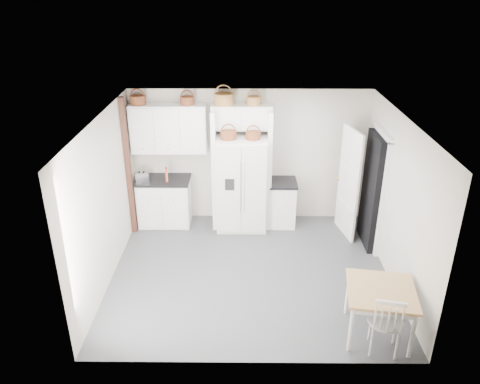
{
  "coord_description": "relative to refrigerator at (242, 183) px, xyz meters",
  "views": [
    {
      "loc": [
        -0.11,
        -6.47,
        4.45
      ],
      "look_at": [
        -0.17,
        0.4,
        1.28
      ],
      "focal_mm": 35.0,
      "sensor_mm": 36.0,
      "label": 1
    }
  ],
  "objects": [
    {
      "name": "refrigerator",
      "position": [
        0.0,
        0.0,
        0.0
      ],
      "size": [
        0.93,
        0.75,
        1.8
      ],
      "primitive_type": "cube",
      "color": "silver",
      "rests_on": "floor"
    },
    {
      "name": "door_slab",
      "position": [
        1.95,
        -0.28,
        0.12
      ],
      "size": [
        0.21,
        0.79,
        2.05
      ],
      "primitive_type": "cube",
      "rotation": [
        0.0,
        0.0,
        -1.36
      ],
      "color": "white",
      "rests_on": "floor"
    },
    {
      "name": "fridge_panel_left",
      "position": [
        -0.51,
        0.09,
        0.25
      ],
      "size": [
        0.08,
        0.6,
        2.3
      ],
      "primitive_type": "cube",
      "color": "silver",
      "rests_on": "floor"
    },
    {
      "name": "basket_fridge_b",
      "position": [
        0.2,
        -0.1,
        0.97
      ],
      "size": [
        0.26,
        0.26,
        0.14
      ],
      "primitive_type": "cylinder",
      "color": "#5A2F16",
      "rests_on": "refrigerator"
    },
    {
      "name": "doorway_void",
      "position": [
        2.31,
        -0.61,
        0.12
      ],
      "size": [
        0.18,
        0.85,
        2.05
      ],
      "primitive_type": "cube",
      "color": "black",
      "rests_on": "floor"
    },
    {
      "name": "trim_post",
      "position": [
        -2.05,
        -0.26,
        0.4
      ],
      "size": [
        0.09,
        0.09,
        2.6
      ],
      "primitive_type": "cube",
      "color": "black",
      "rests_on": "floor"
    },
    {
      "name": "cookbook_cream",
      "position": [
        -1.41,
        0.01,
        0.17
      ],
      "size": [
        0.07,
        0.16,
        0.24
      ],
      "primitive_type": "cube",
      "rotation": [
        0.0,
        0.0,
        0.21
      ],
      "color": "beige",
      "rests_on": "counter_left"
    },
    {
      "name": "dining_table",
      "position": [
        1.85,
        -3.06,
        -0.54
      ],
      "size": [
        1.0,
        1.0,
        0.73
      ],
      "primitive_type": "cube",
      "rotation": [
        0.0,
        0.0,
        -0.15
      ],
      "color": "#AC8C4B",
      "rests_on": "floor"
    },
    {
      "name": "basket_upper_a",
      "position": [
        -1.87,
        0.22,
        1.53
      ],
      "size": [
        0.28,
        0.28,
        0.16
      ],
      "primitive_type": "cylinder",
      "color": "#5A2F16",
      "rests_on": "upper_cabinet"
    },
    {
      "name": "wall_right",
      "position": [
        2.4,
        -1.61,
        0.4
      ],
      "size": [
        0.0,
        4.0,
        4.0
      ],
      "primitive_type": "plane",
      "rotation": [
        1.57,
        0.0,
        -1.57
      ],
      "color": "#B4B0A8",
      "rests_on": "floor"
    },
    {
      "name": "basket_upper_c",
      "position": [
        -0.98,
        0.22,
        1.52
      ],
      "size": [
        0.25,
        0.25,
        0.15
      ],
      "primitive_type": "cylinder",
      "color": "#5A2F16",
      "rests_on": "upper_cabinet"
    },
    {
      "name": "basket_bridge_b",
      "position": [
        0.21,
        0.22,
        1.52
      ],
      "size": [
        0.26,
        0.26,
        0.15
      ],
      "primitive_type": "cylinder",
      "color": "#965A2D",
      "rests_on": "bridge_cabinet"
    },
    {
      "name": "bridge_cabinet",
      "position": [
        -0.0,
        0.22,
        1.22
      ],
      "size": [
        1.12,
        0.34,
        0.45
      ],
      "primitive_type": "cube",
      "color": "silver",
      "rests_on": "wall_back"
    },
    {
      "name": "ceiling",
      "position": [
        0.15,
        -1.61,
        1.7
      ],
      "size": [
        4.5,
        4.5,
        0.0
      ],
      "primitive_type": "plane",
      "color": "white",
      "rests_on": "wall_back"
    },
    {
      "name": "wall_back",
      "position": [
        0.15,
        0.39,
        0.4
      ],
      "size": [
        4.5,
        0.0,
        4.5
      ],
      "primitive_type": "plane",
      "rotation": [
        1.57,
        0.0,
        0.0
      ],
      "color": "#B4B0A8",
      "rests_on": "floor"
    },
    {
      "name": "base_cab_right",
      "position": [
        0.79,
        0.09,
        -0.47
      ],
      "size": [
        0.49,
        0.59,
        0.86
      ],
      "primitive_type": "cube",
      "color": "silver",
      "rests_on": "floor"
    },
    {
      "name": "counter_left",
      "position": [
        -1.5,
        0.09,
        0.02
      ],
      "size": [
        1.02,
        0.66,
        0.04
      ],
      "primitive_type": "cube",
      "color": "black",
      "rests_on": "base_cab_left"
    },
    {
      "name": "basket_fridge_a",
      "position": [
        -0.24,
        -0.1,
        0.98
      ],
      "size": [
        0.28,
        0.28,
        0.15
      ],
      "primitive_type": "cylinder",
      "color": "#5A2F16",
      "rests_on": "refrigerator"
    },
    {
      "name": "counter_right",
      "position": [
        0.79,
        0.09,
        -0.02
      ],
      "size": [
        0.53,
        0.63,
        0.04
      ],
      "primitive_type": "cube",
      "color": "black",
      "rests_on": "base_cab_right"
    },
    {
      "name": "toaster",
      "position": [
        -1.88,
        0.0,
        0.13
      ],
      "size": [
        0.27,
        0.21,
        0.17
      ],
      "primitive_type": "cube",
      "rotation": [
        0.0,
        0.0,
        0.31
      ],
      "color": "silver",
      "rests_on": "counter_left"
    },
    {
      "name": "wall_left",
      "position": [
        -2.1,
        -1.61,
        0.4
      ],
      "size": [
        0.0,
        4.0,
        4.0
      ],
      "primitive_type": "plane",
      "rotation": [
        1.57,
        0.0,
        1.57
      ],
      "color": "#B4B0A8",
      "rests_on": "floor"
    },
    {
      "name": "basket_bridge_a",
      "position": [
        -0.33,
        0.22,
        1.55
      ],
      "size": [
        0.36,
        0.36,
        0.2
      ],
      "primitive_type": "cylinder",
      "color": "#965A2D",
      "rests_on": "bridge_cabinet"
    },
    {
      "name": "upper_cabinet",
      "position": [
        -1.35,
        0.22,
        1.0
      ],
      "size": [
        1.4,
        0.34,
        0.9
      ],
      "primitive_type": "cube",
      "color": "silver",
      "rests_on": "wall_back"
    },
    {
      "name": "floor",
      "position": [
        0.15,
        -1.61,
        -0.9
      ],
      "size": [
        4.5,
        4.5,
        0.0
      ],
      "primitive_type": "plane",
      "color": "#3D3E44",
      "rests_on": "ground"
    },
    {
      "name": "base_cab_left",
      "position": [
        -1.5,
        0.09,
        -0.45
      ],
      "size": [
        0.98,
        0.62,
        0.91
      ],
      "primitive_type": "cube",
      "color": "silver",
      "rests_on": "floor"
    },
    {
      "name": "fridge_panel_right",
      "position": [
        0.51,
        0.09,
        0.25
      ],
      "size": [
        0.08,
        0.6,
        2.3
      ],
      "primitive_type": "cube",
      "color": "silver",
      "rests_on": "floor"
    },
    {
      "name": "windsor_chair",
      "position": [
        1.85,
        -3.36,
        -0.45
      ],
      "size": [
        0.52,
        0.49,
        0.91
      ],
      "primitive_type": "cube",
      "rotation": [
        0.0,
        0.0,
        -0.2
      ],
      "color": "silver",
      "rests_on": "floor"
    },
    {
      "name": "cookbook_red",
      "position": [
        -1.42,
        0.01,
        0.17
      ],
      "size": [
        0.07,
        0.17,
        0.25
      ],
      "primitive_type": "cube",
      "rotation": [
        0.0,
        0.0,
        0.18
      ],
      "color": "#A8341E",
      "rests_on": "counter_left"
    }
  ]
}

